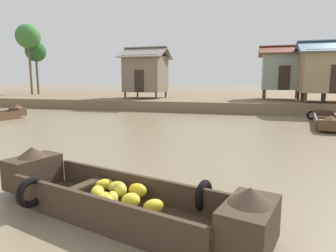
{
  "coord_description": "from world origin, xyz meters",
  "views": [
    {
      "loc": [
        3.08,
        0.04,
        2.19
      ],
      "look_at": [
        0.87,
        7.73,
        0.95
      ],
      "focal_mm": 31.08,
      "sensor_mm": 36.0,
      "label": 1
    }
  ],
  "objects_px": {
    "stilt_house_right": "(331,71)",
    "palm_tree_near": "(36,52)",
    "palm_tree_far": "(28,37)",
    "vendor_person": "(324,89)",
    "stilt_house_mid_left": "(282,71)",
    "stilt_house_mid_right": "(324,70)",
    "stilt_house_left": "(146,73)",
    "fishing_skiff_distant": "(326,120)",
    "banana_boat": "(116,197)"
  },
  "relations": [
    {
      "from": "palm_tree_near",
      "to": "stilt_house_mid_left",
      "type": "bearing_deg",
      "value": -5.96
    },
    {
      "from": "banana_boat",
      "to": "palm_tree_near",
      "type": "bearing_deg",
      "value": 131.88
    },
    {
      "from": "banana_boat",
      "to": "stilt_house_mid_left",
      "type": "height_order",
      "value": "stilt_house_mid_left"
    },
    {
      "from": "stilt_house_mid_left",
      "to": "stilt_house_mid_right",
      "type": "distance_m",
      "value": 3.2
    },
    {
      "from": "fishing_skiff_distant",
      "to": "palm_tree_far",
      "type": "distance_m",
      "value": 29.34
    },
    {
      "from": "vendor_person",
      "to": "stilt_house_mid_left",
      "type": "bearing_deg",
      "value": 122.04
    },
    {
      "from": "stilt_house_left",
      "to": "stilt_house_mid_right",
      "type": "relative_size",
      "value": 1.04
    },
    {
      "from": "stilt_house_right",
      "to": "vendor_person",
      "type": "xyz_separation_m",
      "value": [
        -0.58,
        -1.2,
        -1.2
      ]
    },
    {
      "from": "stilt_house_mid_right",
      "to": "palm_tree_near",
      "type": "distance_m",
      "value": 28.4
    },
    {
      "from": "stilt_house_left",
      "to": "palm_tree_far",
      "type": "height_order",
      "value": "palm_tree_far"
    },
    {
      "from": "stilt_house_left",
      "to": "palm_tree_near",
      "type": "height_order",
      "value": "palm_tree_near"
    },
    {
      "from": "palm_tree_near",
      "to": "fishing_skiff_distant",
      "type": "bearing_deg",
      "value": -23.31
    },
    {
      "from": "stilt_house_mid_left",
      "to": "palm_tree_far",
      "type": "bearing_deg",
      "value": 176.49
    },
    {
      "from": "stilt_house_left",
      "to": "palm_tree_near",
      "type": "relative_size",
      "value": 0.75
    },
    {
      "from": "stilt_house_right",
      "to": "vendor_person",
      "type": "height_order",
      "value": "stilt_house_right"
    },
    {
      "from": "fishing_skiff_distant",
      "to": "stilt_house_mid_right",
      "type": "height_order",
      "value": "stilt_house_mid_right"
    },
    {
      "from": "banana_boat",
      "to": "stilt_house_right",
      "type": "xyz_separation_m",
      "value": [
        7.17,
        18.37,
        2.55
      ]
    },
    {
      "from": "stilt_house_mid_right",
      "to": "fishing_skiff_distant",
      "type": "bearing_deg",
      "value": -99.9
    },
    {
      "from": "banana_boat",
      "to": "palm_tree_near",
      "type": "distance_m",
      "value": 31.94
    },
    {
      "from": "stilt_house_mid_right",
      "to": "stilt_house_mid_left",
      "type": "bearing_deg",
      "value": 144.15
    },
    {
      "from": "stilt_house_right",
      "to": "palm_tree_far",
      "type": "relative_size",
      "value": 0.61
    },
    {
      "from": "banana_boat",
      "to": "stilt_house_mid_left",
      "type": "relative_size",
      "value": 1.18
    },
    {
      "from": "stilt_house_right",
      "to": "vendor_person",
      "type": "distance_m",
      "value": 1.79
    },
    {
      "from": "banana_boat",
      "to": "palm_tree_near",
      "type": "xyz_separation_m",
      "value": [
        -21.05,
        23.48,
        5.05
      ]
    },
    {
      "from": "stilt_house_mid_left",
      "to": "stilt_house_mid_right",
      "type": "relative_size",
      "value": 1.01
    },
    {
      "from": "fishing_skiff_distant",
      "to": "vendor_person",
      "type": "bearing_deg",
      "value": 80.02
    },
    {
      "from": "stilt_house_left",
      "to": "stilt_house_mid_left",
      "type": "height_order",
      "value": "stilt_house_left"
    },
    {
      "from": "stilt_house_mid_left",
      "to": "stilt_house_right",
      "type": "xyz_separation_m",
      "value": [
        2.87,
        -2.46,
        -0.13
      ]
    },
    {
      "from": "fishing_skiff_distant",
      "to": "banana_boat",
      "type": "bearing_deg",
      "value": -115.36
    },
    {
      "from": "fishing_skiff_distant",
      "to": "stilt_house_right",
      "type": "distance_m",
      "value": 7.08
    },
    {
      "from": "fishing_skiff_distant",
      "to": "stilt_house_mid_right",
      "type": "bearing_deg",
      "value": 80.1
    },
    {
      "from": "stilt_house_right",
      "to": "palm_tree_near",
      "type": "bearing_deg",
      "value": 169.74
    },
    {
      "from": "stilt_house_mid_right",
      "to": "palm_tree_near",
      "type": "bearing_deg",
      "value": 170.81
    },
    {
      "from": "stilt_house_left",
      "to": "stilt_house_right",
      "type": "distance_m",
      "value": 13.97
    },
    {
      "from": "stilt_house_mid_left",
      "to": "palm_tree_near",
      "type": "xyz_separation_m",
      "value": [
        -25.35,
        2.65,
        2.37
      ]
    },
    {
      "from": "banana_boat",
      "to": "palm_tree_far",
      "type": "xyz_separation_m",
      "value": [
        -20.96,
        22.38,
        6.49
      ]
    },
    {
      "from": "banana_boat",
      "to": "fishing_skiff_distant",
      "type": "bearing_deg",
      "value": 64.64
    },
    {
      "from": "stilt_house_left",
      "to": "stilt_house_right",
      "type": "xyz_separation_m",
      "value": [
        13.91,
        -1.28,
        0.01
      ]
    },
    {
      "from": "stilt_house_mid_left",
      "to": "stilt_house_right",
      "type": "relative_size",
      "value": 0.93
    },
    {
      "from": "banana_boat",
      "to": "stilt_house_mid_right",
      "type": "bearing_deg",
      "value": 70.02
    },
    {
      "from": "palm_tree_near",
      "to": "palm_tree_far",
      "type": "bearing_deg",
      "value": -85.5
    },
    {
      "from": "stilt_house_mid_left",
      "to": "vendor_person",
      "type": "relative_size",
      "value": 2.53
    },
    {
      "from": "stilt_house_mid_right",
      "to": "vendor_person",
      "type": "distance_m",
      "value": 2.24
    },
    {
      "from": "palm_tree_far",
      "to": "vendor_person",
      "type": "bearing_deg",
      "value": -10.71
    },
    {
      "from": "fishing_skiff_distant",
      "to": "stilt_house_mid_left",
      "type": "height_order",
      "value": "stilt_house_mid_left"
    },
    {
      "from": "stilt_house_right",
      "to": "stilt_house_mid_left",
      "type": "bearing_deg",
      "value": 139.39
    },
    {
      "from": "stilt_house_mid_right",
      "to": "palm_tree_far",
      "type": "height_order",
      "value": "palm_tree_far"
    },
    {
      "from": "fishing_skiff_distant",
      "to": "stilt_house_mid_right",
      "type": "distance_m",
      "value": 7.61
    },
    {
      "from": "fishing_skiff_distant",
      "to": "vendor_person",
      "type": "distance_m",
      "value": 5.48
    },
    {
      "from": "stilt_house_mid_left",
      "to": "palm_tree_near",
      "type": "height_order",
      "value": "palm_tree_near"
    }
  ]
}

